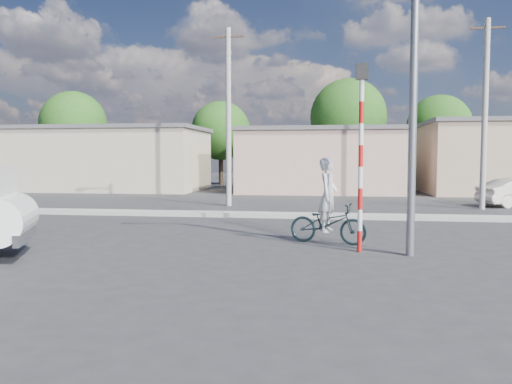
# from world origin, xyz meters

# --- Properties ---
(ground_plane) EXTENTS (120.00, 120.00, 0.00)m
(ground_plane) POSITION_xyz_m (0.00, 0.00, 0.00)
(ground_plane) COLOR #292A2C
(ground_plane) RESTS_ON ground
(median) EXTENTS (40.00, 0.80, 0.16)m
(median) POSITION_xyz_m (0.00, 8.00, 0.08)
(median) COLOR #99968E
(median) RESTS_ON ground
(bicycle) EXTENTS (2.12, 1.20, 1.05)m
(bicycle) POSITION_xyz_m (2.46, 2.56, 0.53)
(bicycle) COLOR #162629
(bicycle) RESTS_ON ground
(cyclist) EXTENTS (0.62, 0.79, 1.90)m
(cyclist) POSITION_xyz_m (2.46, 2.56, 0.95)
(cyclist) COLOR white
(cyclist) RESTS_ON ground
(traffic_pole) EXTENTS (0.28, 0.18, 4.36)m
(traffic_pole) POSITION_xyz_m (3.20, 1.50, 2.59)
(traffic_pole) COLOR red
(traffic_pole) RESTS_ON ground
(streetlight) EXTENTS (2.34, 0.22, 9.00)m
(streetlight) POSITION_xyz_m (4.14, 1.20, 4.96)
(streetlight) COLOR slate
(streetlight) RESTS_ON ground
(building_row) EXTENTS (37.80, 7.30, 4.44)m
(building_row) POSITION_xyz_m (1.10, 22.00, 2.13)
(building_row) COLOR #BFB390
(building_row) RESTS_ON ground
(tree_row) EXTENTS (43.62, 7.43, 8.42)m
(tree_row) POSITION_xyz_m (3.76, 28.45, 4.99)
(tree_row) COLOR #38281E
(tree_row) RESTS_ON ground
(utility_poles) EXTENTS (35.40, 0.24, 8.00)m
(utility_poles) POSITION_xyz_m (3.25, 12.00, 4.07)
(utility_poles) COLOR #99968E
(utility_poles) RESTS_ON ground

